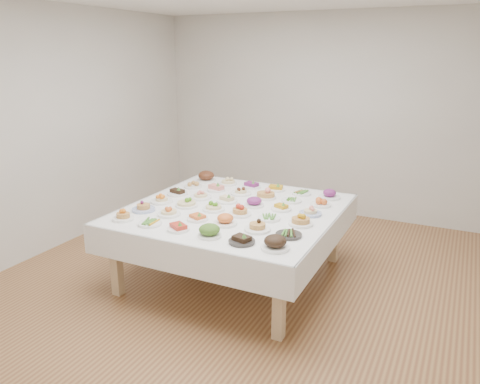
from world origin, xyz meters
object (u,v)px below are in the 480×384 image
at_px(display_table, 233,215).
at_px(dish_0, 123,215).
at_px(dish_18, 177,191).
at_px(dish_35, 330,193).

xyz_separation_m(display_table, dish_0, (-0.77, -0.76, 0.12)).
xyz_separation_m(display_table, dish_18, (-0.76, 0.14, 0.11)).
relative_size(dish_18, dish_35, 0.96).
distance_m(dish_18, dish_35, 1.65).
distance_m(display_table, dish_35, 1.09).
bearing_deg(dish_18, dish_35, 21.67).
xyz_separation_m(dish_18, dish_35, (1.54, 0.61, 0.02)).
bearing_deg(dish_35, dish_18, -158.33).
bearing_deg(dish_0, dish_35, 44.39).
distance_m(dish_0, dish_18, 0.90).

